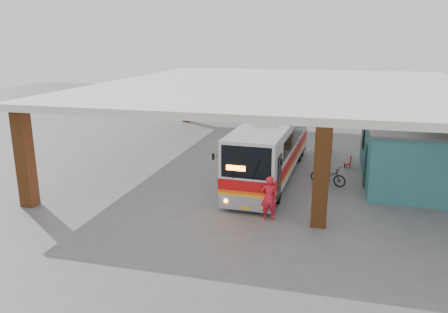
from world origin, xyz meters
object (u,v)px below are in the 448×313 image
Objects in this scene: coach_bus at (272,146)px; motorcycle at (328,175)px; red_chair at (349,162)px; pedestrian at (269,198)px.

coach_bus is 3.30m from motorcycle.
coach_bus is 16.08× the size of red_chair.
coach_bus is 6.26× the size of pedestrian.
pedestrian reaches higher than red_chair.
red_chair is (3.33, 8.52, -0.59)m from pedestrian.
coach_bus is 5.89m from pedestrian.
red_chair is (1.10, 3.47, -0.16)m from motorcycle.
motorcycle is at bearing -101.07° from red_chair.
pedestrian is (0.76, -5.80, -0.73)m from coach_bus.
red_chair is at bearing -122.16° from pedestrian.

